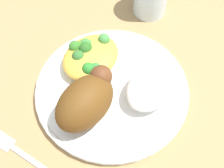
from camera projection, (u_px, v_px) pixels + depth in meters
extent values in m
plane|color=#A47E4F|center=(112.00, 92.00, 0.52)|extent=(2.00, 2.00, 0.00)
cylinder|color=white|center=(112.00, 90.00, 0.52)|extent=(0.26, 0.26, 0.01)
torus|color=white|center=(112.00, 88.00, 0.51)|extent=(0.26, 0.26, 0.01)
ellipsoid|color=brown|center=(87.00, 105.00, 0.45)|extent=(0.11, 0.07, 0.07)
sphere|color=brown|center=(101.00, 76.00, 0.46)|extent=(0.04, 0.04, 0.04)
ellipsoid|color=white|center=(151.00, 87.00, 0.49)|extent=(0.10, 0.07, 0.04)
ellipsoid|color=gold|center=(91.00, 57.00, 0.52)|extent=(0.11, 0.09, 0.03)
sphere|color=#42873C|center=(86.00, 45.00, 0.53)|extent=(0.02, 0.02, 0.02)
sphere|color=#37702E|center=(78.00, 57.00, 0.51)|extent=(0.02, 0.02, 0.02)
sphere|color=#2D6723|center=(85.00, 49.00, 0.52)|extent=(0.02, 0.02, 0.02)
sphere|color=#397B29|center=(75.00, 47.00, 0.52)|extent=(0.02, 0.02, 0.02)
sphere|color=#469041|center=(104.00, 39.00, 0.53)|extent=(0.02, 0.02, 0.02)
sphere|color=#40822A|center=(80.00, 47.00, 0.52)|extent=(0.02, 0.02, 0.02)
sphere|color=#30882D|center=(88.00, 69.00, 0.50)|extent=(0.02, 0.02, 0.02)
sphere|color=#358839|center=(95.00, 69.00, 0.50)|extent=(0.02, 0.02, 0.02)
cube|color=#B2B2B7|center=(38.00, 164.00, 0.45)|extent=(0.02, 0.11, 0.01)
cube|color=#B2B2B7|center=(3.00, 141.00, 0.47)|extent=(0.03, 0.04, 0.00)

